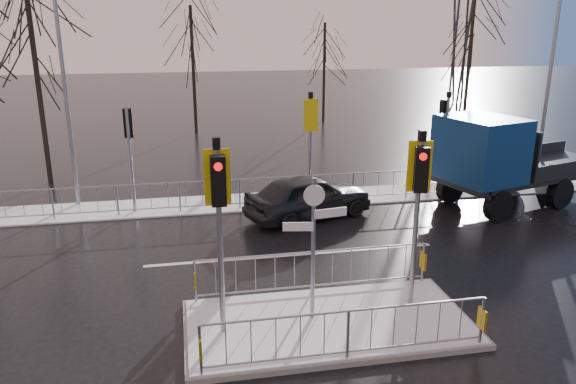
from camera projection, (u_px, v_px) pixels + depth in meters
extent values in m
plane|color=black|center=(328.00, 326.00, 11.85)|extent=(120.00, 120.00, 0.00)
cube|color=white|center=(266.00, 201.00, 19.91)|extent=(30.00, 2.00, 0.04)
cube|color=silver|center=(293.00, 255.00, 15.41)|extent=(8.00, 0.15, 0.01)
cube|color=slate|center=(328.00, 324.00, 11.83)|extent=(6.00, 3.00, 0.12)
cube|color=white|center=(328.00, 321.00, 11.81)|extent=(5.85, 2.85, 0.03)
cube|color=gold|center=(200.00, 348.00, 9.87)|extent=(0.05, 0.28, 0.42)
cube|color=gold|center=(482.00, 319.00, 10.84)|extent=(0.05, 0.28, 0.42)
cube|color=gold|center=(195.00, 280.00, 12.46)|extent=(0.05, 0.28, 0.42)
cube|color=gold|center=(423.00, 261.00, 13.43)|extent=(0.05, 0.28, 0.42)
cylinder|color=gray|center=(220.00, 245.00, 10.85)|extent=(0.11, 0.11, 3.80)
cube|color=black|center=(218.00, 181.00, 10.28)|extent=(0.28, 0.22, 0.95)
cylinder|color=red|center=(218.00, 167.00, 10.09)|extent=(0.16, 0.04, 0.16)
cube|color=yellow|center=(217.00, 177.00, 10.52)|extent=(0.50, 0.03, 1.10)
cube|color=black|center=(216.00, 143.00, 10.25)|extent=(0.14, 0.14, 0.22)
cylinder|color=gray|center=(416.00, 226.00, 12.00)|extent=(0.11, 0.11, 3.70)
cube|color=black|center=(421.00, 170.00, 11.44)|extent=(0.33, 0.28, 0.95)
cylinder|color=red|center=(423.00, 157.00, 11.25)|extent=(0.16, 0.08, 0.16)
cube|color=yellow|center=(419.00, 167.00, 11.68)|extent=(0.49, 0.16, 1.10)
cube|color=black|center=(422.00, 136.00, 11.41)|extent=(0.14, 0.14, 0.22)
cylinder|color=gray|center=(313.00, 251.00, 11.49)|extent=(0.09, 0.09, 3.10)
cube|color=silver|center=(330.00, 213.00, 11.31)|extent=(0.70, 0.14, 0.18)
cube|color=silver|center=(298.00, 227.00, 11.27)|extent=(0.62, 0.15, 0.18)
cylinder|color=silver|center=(314.00, 195.00, 11.10)|extent=(0.44, 0.03, 0.44)
cylinder|color=gray|center=(131.00, 160.00, 18.29)|extent=(0.11, 0.11, 3.50)
cube|color=black|center=(128.00, 123.00, 18.11)|extent=(0.28, 0.22, 0.95)
cylinder|color=red|center=(128.00, 113.00, 18.12)|extent=(0.16, 0.04, 0.16)
cylinder|color=gray|center=(310.00, 151.00, 19.36)|extent=(0.11, 0.11, 3.60)
cube|color=black|center=(309.00, 114.00, 19.15)|extent=(0.28, 0.22, 0.95)
cylinder|color=red|center=(309.00, 105.00, 19.17)|extent=(0.16, 0.04, 0.16)
cube|color=yellow|center=(311.00, 115.00, 18.92)|extent=(0.50, 0.03, 1.10)
cube|color=black|center=(311.00, 95.00, 18.79)|extent=(0.14, 0.14, 0.22)
cylinder|color=gray|center=(445.00, 146.00, 20.27)|extent=(0.11, 0.11, 3.50)
cube|color=black|center=(444.00, 113.00, 20.07)|extent=(0.33, 0.28, 0.95)
cylinder|color=red|center=(443.00, 104.00, 20.07)|extent=(0.16, 0.08, 0.16)
cube|color=black|center=(449.00, 94.00, 19.72)|extent=(0.14, 0.14, 0.22)
imported|color=black|center=(309.00, 196.00, 18.13)|extent=(4.55, 2.99, 1.44)
cylinder|color=black|center=(498.00, 206.00, 17.84)|extent=(1.08, 0.59, 1.04)
cylinder|color=black|center=(450.00, 188.00, 19.69)|extent=(1.08, 0.59, 1.04)
cylinder|color=black|center=(560.00, 193.00, 19.11)|extent=(1.08, 0.59, 1.04)
cylinder|color=black|center=(509.00, 178.00, 20.96)|extent=(1.08, 0.59, 1.04)
cylinder|color=black|center=(547.00, 171.00, 21.87)|extent=(1.08, 0.59, 1.04)
cube|color=black|center=(527.00, 173.00, 19.71)|extent=(7.25, 4.23, 0.17)
cube|color=navy|center=(480.00, 149.00, 18.33)|extent=(2.70, 2.98, 2.08)
cube|color=black|center=(504.00, 134.00, 18.65)|extent=(0.63, 2.00, 1.14)
cube|color=#2D3033|center=(462.00, 185.00, 18.40)|extent=(0.80, 2.33, 0.36)
cube|color=black|center=(550.00, 165.00, 20.16)|extent=(5.09, 3.69, 0.12)
cube|color=black|center=(508.00, 149.00, 18.94)|extent=(0.79, 2.42, 1.56)
cylinder|color=black|center=(39.00, 89.00, 21.04)|extent=(0.20, 0.20, 7.36)
cylinder|color=black|center=(193.00, 70.00, 31.10)|extent=(0.19, 0.19, 6.90)
cylinder|color=black|center=(324.00, 73.00, 34.55)|extent=(0.16, 0.16, 5.98)
cylinder|color=black|center=(469.00, 63.00, 32.97)|extent=(0.20, 0.20, 7.36)
cylinder|color=gray|center=(549.00, 82.00, 20.52)|extent=(0.14, 0.14, 8.00)
cylinder|color=gray|center=(65.00, 86.00, 18.37)|extent=(0.14, 0.14, 8.20)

